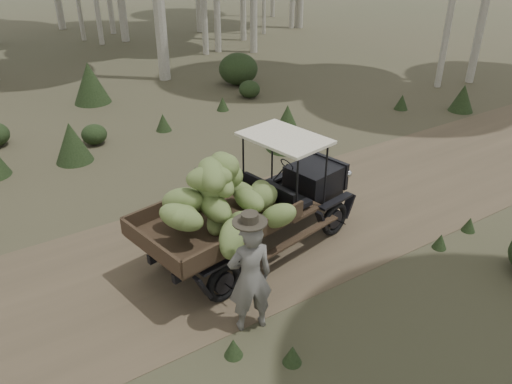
{
  "coord_description": "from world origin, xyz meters",
  "views": [
    {
      "loc": [
        -2.47,
        -6.78,
        5.36
      ],
      "look_at": [
        1.73,
        -0.3,
        1.17
      ],
      "focal_mm": 35.0,
      "sensor_mm": 36.0,
      "label": 1
    }
  ],
  "objects": [
    {
      "name": "banana_truck",
      "position": [
        1.3,
        -0.46,
        1.27
      ],
      "size": [
        4.6,
        2.59,
        2.23
      ],
      "rotation": [
        0.0,
        0.0,
        0.18
      ],
      "color": "black",
      "rests_on": "ground"
    },
    {
      "name": "ground",
      "position": [
        0.0,
        0.0,
        0.0
      ],
      "size": [
        120.0,
        120.0,
        0.0
      ],
      "primitive_type": "plane",
      "color": "#473D2B",
      "rests_on": "ground"
    },
    {
      "name": "dirt_track",
      "position": [
        0.0,
        0.0,
        0.0
      ],
      "size": [
        70.0,
        4.0,
        0.01
      ],
      "primitive_type": "cube",
      "color": "brown",
      "rests_on": "ground"
    },
    {
      "name": "farmer",
      "position": [
        0.54,
        -1.99,
        0.93
      ],
      "size": [
        0.75,
        0.59,
        1.97
      ],
      "rotation": [
        0.0,
        0.0,
        2.89
      ],
      "color": "#5E5C56",
      "rests_on": "ground"
    },
    {
      "name": "undergrowth",
      "position": [
        -0.61,
        1.86,
        0.53
      ],
      "size": [
        22.94,
        23.26,
        1.36
      ],
      "color": "#233319",
      "rests_on": "ground"
    }
  ]
}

